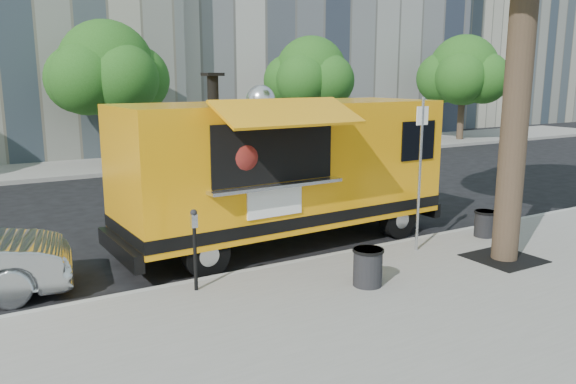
# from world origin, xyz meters

# --- Properties ---
(ground) EXTENTS (120.00, 120.00, 0.00)m
(ground) POSITION_xyz_m (0.00, 0.00, 0.00)
(ground) COLOR black
(ground) RESTS_ON ground
(sidewalk) EXTENTS (60.00, 6.00, 0.15)m
(sidewalk) POSITION_xyz_m (0.00, -4.00, 0.07)
(sidewalk) COLOR gray
(sidewalk) RESTS_ON ground
(curb) EXTENTS (60.00, 0.14, 0.16)m
(curb) POSITION_xyz_m (0.00, -0.93, 0.07)
(curb) COLOR #999993
(curb) RESTS_ON ground
(far_sidewalk) EXTENTS (60.00, 5.00, 0.15)m
(far_sidewalk) POSITION_xyz_m (0.00, 13.50, 0.07)
(far_sidewalk) COLOR gray
(far_sidewalk) RESTS_ON ground
(building_right) EXTENTS (16.00, 12.00, 16.00)m
(building_right) POSITION_xyz_m (30.00, 24.00, 8.00)
(building_right) COLOR #B0A992
(building_right) RESTS_ON ground
(tree_well) EXTENTS (1.20, 1.20, 0.02)m
(tree_well) POSITION_xyz_m (2.60, -2.80, 0.15)
(tree_well) COLOR black
(tree_well) RESTS_ON sidewalk
(far_tree_b) EXTENTS (3.60, 3.60, 5.50)m
(far_tree_b) POSITION_xyz_m (-1.00, 12.70, 3.83)
(far_tree_b) COLOR #33261C
(far_tree_b) RESTS_ON far_sidewalk
(far_tree_c) EXTENTS (3.24, 3.24, 5.21)m
(far_tree_c) POSITION_xyz_m (8.00, 12.40, 3.72)
(far_tree_c) COLOR #33261C
(far_tree_c) RESTS_ON far_sidewalk
(far_tree_d) EXTENTS (3.78, 3.78, 5.64)m
(far_tree_d) POSITION_xyz_m (18.00, 12.60, 3.89)
(far_tree_d) COLOR #33261C
(far_tree_d) RESTS_ON far_sidewalk
(sign_post) EXTENTS (0.28, 0.06, 3.00)m
(sign_post) POSITION_xyz_m (1.55, -1.55, 1.85)
(sign_post) COLOR silver
(sign_post) RESTS_ON sidewalk
(parking_meter) EXTENTS (0.11, 0.11, 1.33)m
(parking_meter) POSITION_xyz_m (-3.00, -1.35, 0.98)
(parking_meter) COLOR black
(parking_meter) RESTS_ON sidewalk
(food_truck) EXTENTS (7.31, 3.58, 3.57)m
(food_truck) POSITION_xyz_m (-0.27, 0.57, 1.68)
(food_truck) COLOR #F69E0C
(food_truck) RESTS_ON ground
(trash_bin_left) EXTENTS (0.52, 0.52, 0.62)m
(trash_bin_left) POSITION_xyz_m (-0.49, -2.59, 0.48)
(trash_bin_left) COLOR black
(trash_bin_left) RESTS_ON sidewalk
(trash_bin_right) EXTENTS (0.47, 0.47, 0.56)m
(trash_bin_right) POSITION_xyz_m (3.50, -1.56, 0.45)
(trash_bin_right) COLOR black
(trash_bin_right) RESTS_ON sidewalk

